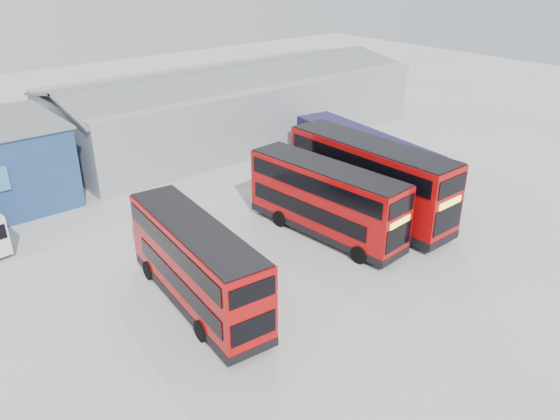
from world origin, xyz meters
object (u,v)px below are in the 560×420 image
object	(u,v)px
double_decker_right	(369,181)
double_decker_left	(197,266)
double_decker_centre	(325,201)
single_decker_blue	(363,158)
maintenance_shed	(237,104)

from	to	relation	value
double_decker_right	double_decker_left	bearing A→B (deg)	-174.85
double_decker_left	double_decker_centre	world-z (taller)	double_decker_centre
double_decker_left	double_decker_centre	distance (m)	9.06
double_decker_centre	single_decker_blue	world-z (taller)	double_decker_centre
double_decker_right	single_decker_blue	world-z (taller)	double_decker_right
double_decker_centre	single_decker_blue	distance (m)	8.55
double_decker_left	double_decker_right	xyz separation A→B (m)	(12.48, 1.24, 0.31)
double_decker_left	single_decker_blue	world-z (taller)	double_decker_left
double_decker_left	single_decker_blue	distance (m)	17.32
double_decker_centre	single_decker_blue	xyz separation A→B (m)	(7.50, 4.10, -0.39)
maintenance_shed	double_decker_centre	world-z (taller)	maintenance_shed
double_decker_centre	single_decker_blue	bearing A→B (deg)	24.09
maintenance_shed	double_decker_left	world-z (taller)	maintenance_shed
double_decker_right	single_decker_blue	distance (m)	5.76
double_decker_left	double_decker_right	size ratio (longest dim) A/B	0.88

